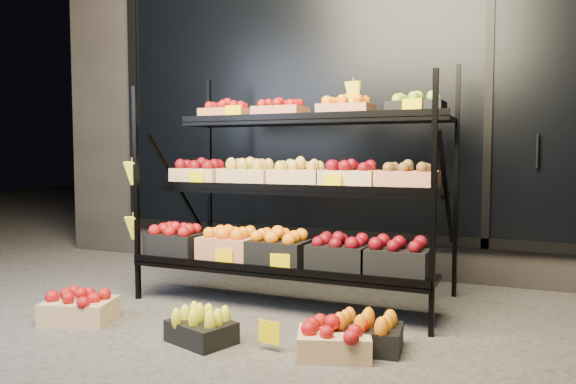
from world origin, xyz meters
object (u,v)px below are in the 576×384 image
at_px(floor_crate_midleft, 201,327).
at_px(floor_crate_midright, 334,339).
at_px(floor_crate_left, 79,307).
at_px(display_rack, 293,189).

distance_m(floor_crate_midleft, floor_crate_midright, 0.74).
bearing_deg(floor_crate_midleft, floor_crate_left, -162.62).
relative_size(display_rack, floor_crate_left, 4.66).
distance_m(display_rack, floor_crate_midleft, 1.25).
relative_size(floor_crate_midleft, floor_crate_midright, 0.93).
relative_size(floor_crate_left, floor_crate_midright, 1.07).
bearing_deg(display_rack, floor_crate_midleft, -95.61).
height_order(display_rack, floor_crate_left, display_rack).
bearing_deg(floor_crate_left, floor_crate_midright, -14.78).
distance_m(display_rack, floor_crate_left, 1.58).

